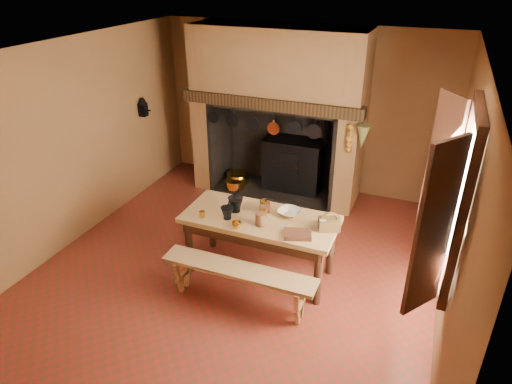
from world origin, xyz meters
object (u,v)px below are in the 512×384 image
iron_range (294,164)px  wicker_basket (329,224)px  coffee_grinder (265,206)px  mixing_bowl (290,213)px  work_table (260,226)px  bench_front (238,277)px

iron_range → wicker_basket: iron_range is taller
coffee_grinder → mixing_bowl: coffee_grinder is taller
iron_range → mixing_bowl: bearing=-73.8°
wicker_basket → work_table: bearing=161.4°
work_table → bench_front: (-0.00, -0.68, -0.31)m
iron_range → coffee_grinder: bearing=-81.5°
work_table → bench_front: bearing=-90.0°
bench_front → coffee_grinder: 0.99m
work_table → mixing_bowl: (0.32, 0.19, 0.17)m
iron_range → work_table: 2.52m
iron_range → work_table: bearing=-82.1°
work_table → coffee_grinder: 0.26m
work_table → mixing_bowl: mixing_bowl is taller
work_table → bench_front: work_table is taller
wicker_basket → mixing_bowl: bearing=143.4°
bench_front → wicker_basket: (0.86, 0.72, 0.52)m
work_table → wicker_basket: size_ratio=6.51×
bench_front → mixing_bowl: (0.32, 0.87, 0.48)m
wicker_basket → bench_front: bearing=-161.2°
coffee_grinder → wicker_basket: 0.87m
iron_range → bench_front: (0.35, -3.17, -0.09)m
coffee_grinder → mixing_bowl: size_ratio=0.68×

